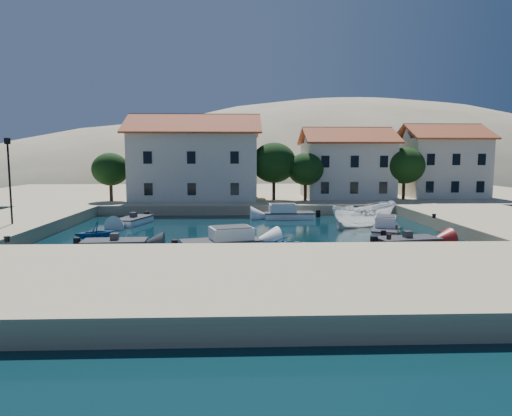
# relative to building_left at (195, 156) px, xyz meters

# --- Properties ---
(ground) EXTENTS (400.00, 400.00, 0.00)m
(ground) POSITION_rel_building_left_xyz_m (6.00, -28.00, -5.94)
(ground) COLOR black
(ground) RESTS_ON ground
(quay_south) EXTENTS (52.00, 12.00, 1.00)m
(quay_south) POSITION_rel_building_left_xyz_m (6.00, -34.00, -5.44)
(quay_south) COLOR tan
(quay_south) RESTS_ON ground
(quay_east) EXTENTS (11.00, 20.00, 1.00)m
(quay_east) POSITION_rel_building_left_xyz_m (26.50, -18.00, -5.44)
(quay_east) COLOR tan
(quay_east) RESTS_ON ground
(quay_west) EXTENTS (8.00, 20.00, 1.00)m
(quay_west) POSITION_rel_building_left_xyz_m (-13.00, -18.00, -5.44)
(quay_west) COLOR tan
(quay_west) RESTS_ON ground
(quay_north) EXTENTS (80.00, 36.00, 1.00)m
(quay_north) POSITION_rel_building_left_xyz_m (8.00, 10.00, -5.44)
(quay_north) COLOR tan
(quay_north) RESTS_ON ground
(hills) EXTENTS (254.00, 176.00, 99.00)m
(hills) POSITION_rel_building_left_xyz_m (26.64, 95.62, -29.34)
(hills) COLOR gray
(hills) RESTS_ON ground
(building_left) EXTENTS (14.70, 9.45, 9.70)m
(building_left) POSITION_rel_building_left_xyz_m (0.00, 0.00, 0.00)
(building_left) COLOR beige
(building_left) RESTS_ON quay_north
(building_mid) EXTENTS (10.50, 8.40, 8.30)m
(building_mid) POSITION_rel_building_left_xyz_m (18.00, 1.00, -0.71)
(building_mid) COLOR beige
(building_mid) RESTS_ON quay_north
(building_right) EXTENTS (9.45, 8.40, 8.80)m
(building_right) POSITION_rel_building_left_xyz_m (30.00, 2.00, -0.46)
(building_right) COLOR beige
(building_right) RESTS_ON quay_north
(trees) EXTENTS (37.30, 5.30, 6.45)m
(trees) POSITION_rel_building_left_xyz_m (10.51, -2.54, -1.10)
(trees) COLOR #382314
(trees) RESTS_ON quay_north
(lamppost) EXTENTS (0.35, 0.25, 6.22)m
(lamppost) POSITION_rel_building_left_xyz_m (-11.50, -20.00, -1.18)
(lamppost) COLOR black
(lamppost) RESTS_ON quay_west
(bollards) EXTENTS (29.36, 9.56, 0.30)m
(bollards) POSITION_rel_building_left_xyz_m (8.80, -24.13, -4.79)
(bollards) COLOR black
(bollards) RESTS_ON ground
(motorboat_grey_sw) EXTENTS (4.08, 1.99, 1.25)m
(motorboat_grey_sw) POSITION_rel_building_left_xyz_m (-2.84, -24.67, -5.64)
(motorboat_grey_sw) COLOR #323337
(motorboat_grey_sw) RESTS_ON ground
(cabin_cruiser_south) EXTENTS (5.42, 3.51, 1.60)m
(cabin_cruiser_south) POSITION_rel_building_left_xyz_m (3.92, -24.91, -5.46)
(cabin_cruiser_south) COLOR white
(cabin_cruiser_south) RESTS_ON ground
(rowboat_south) EXTENTS (5.32, 3.99, 1.05)m
(rowboat_south) POSITION_rel_building_left_xyz_m (8.05, -26.01, -5.94)
(rowboat_south) COLOR #1B5996
(rowboat_south) RESTS_ON ground
(motorboat_red_se) EXTENTS (4.37, 2.57, 1.25)m
(motorboat_red_se) POSITION_rel_building_left_xyz_m (16.14, -24.51, -5.64)
(motorboat_red_se) COLOR maroon
(motorboat_red_se) RESTS_ON ground
(cabin_cruiser_east) EXTENTS (3.14, 4.66, 1.60)m
(cabin_cruiser_east) POSITION_rel_building_left_xyz_m (16.01, -20.31, -5.46)
(cabin_cruiser_east) COLOR white
(cabin_cruiser_east) RESTS_ON ground
(boat_east) EXTENTS (6.28, 3.69, 2.28)m
(boat_east) POSITION_rel_building_left_xyz_m (15.55, -16.16, -5.94)
(boat_east) COLOR white
(boat_east) RESTS_ON ground
(motorboat_white_ne) EXTENTS (2.08, 3.37, 1.25)m
(motorboat_white_ne) POSITION_rel_building_left_xyz_m (16.70, -9.00, -5.64)
(motorboat_white_ne) COLOR white
(motorboat_white_ne) RESTS_ON ground
(rowboat_west) EXTENTS (3.52, 3.39, 1.43)m
(rowboat_west) POSITION_rel_building_left_xyz_m (-5.14, -21.31, -5.94)
(rowboat_west) COLOR #1B5996
(rowboat_west) RESTS_ON ground
(motorboat_white_west) EXTENTS (2.89, 4.45, 1.25)m
(motorboat_white_west) POSITION_rel_building_left_xyz_m (-4.14, -13.75, -5.64)
(motorboat_white_west) COLOR white
(motorboat_white_west) RESTS_ON ground
(cabin_cruiser_north) EXTENTS (4.84, 2.18, 1.60)m
(cabin_cruiser_north) POSITION_rel_building_left_xyz_m (9.86, -10.67, -5.46)
(cabin_cruiser_north) COLOR white
(cabin_cruiser_north) RESTS_ON ground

